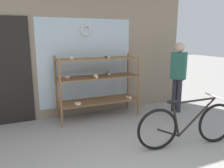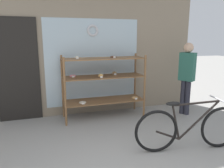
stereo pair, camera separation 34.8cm
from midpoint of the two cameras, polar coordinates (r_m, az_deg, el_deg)
The scene contains 4 objects.
storefront_facade at distance 4.84m, azimuth -11.95°, elevation 13.35°, with size 5.28×0.13×3.77m.
display_case at distance 4.61m, azimuth -5.83°, elevation 0.96°, with size 1.72×0.56×1.35m.
bicycle at distance 3.64m, azimuth 16.61°, elevation -10.19°, with size 1.70×0.46×0.80m.
pedestrian at distance 5.10m, azimuth 15.05°, elevation 2.99°, with size 0.32×0.37×1.59m.
Camera 1 is at (-1.18, -1.70, 1.71)m, focal length 35.00 mm.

